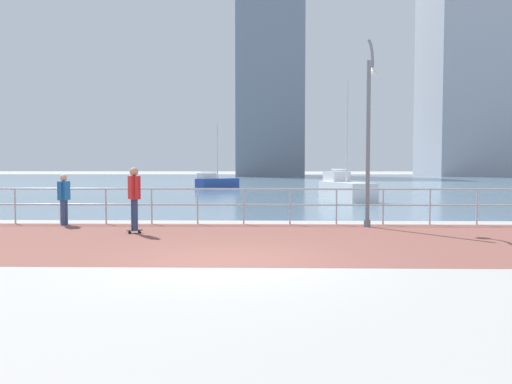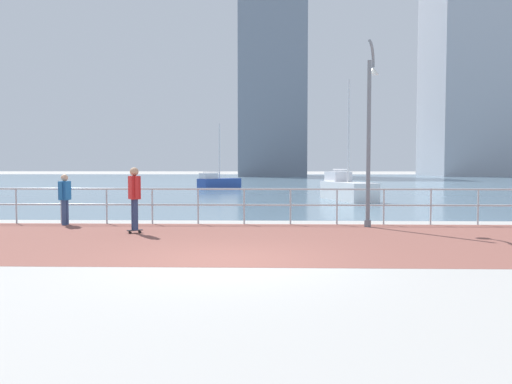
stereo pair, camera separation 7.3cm
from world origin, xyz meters
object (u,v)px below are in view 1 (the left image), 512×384
object	(u,v)px
bystander	(64,196)
sailboat_navy	(345,189)
sailboat_gray	(216,182)
lamppost	(369,124)
skateboarder	(134,194)

from	to	relation	value
bystander	sailboat_navy	size ratio (longest dim) A/B	0.25
bystander	sailboat_gray	bearing A→B (deg)	85.22
lamppost	skateboarder	xyz separation A→B (m)	(-6.42, -1.73, -1.93)
skateboarder	sailboat_navy	distance (m)	15.04
skateboarder	sailboat_navy	xyz separation A→B (m)	(7.47, 13.04, -0.45)
lamppost	sailboat_gray	bearing A→B (deg)	105.77
skateboarder	sailboat_navy	world-z (taller)	sailboat_navy
skateboarder	bystander	world-z (taller)	skateboarder
sailboat_gray	sailboat_navy	bearing A→B (deg)	-58.99
lamppost	sailboat_navy	bearing A→B (deg)	84.71
lamppost	sailboat_gray	world-z (taller)	lamppost
lamppost	bystander	world-z (taller)	lamppost
skateboarder	sailboat_gray	bearing A→B (deg)	91.17
bystander	sailboat_gray	distance (m)	24.63
skateboarder	sailboat_gray	xyz separation A→B (m)	(-0.54, 26.37, -0.56)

